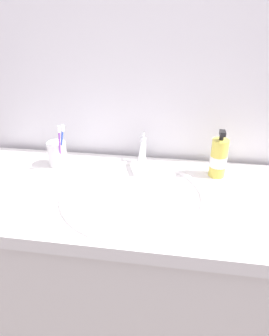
{
  "coord_description": "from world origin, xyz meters",
  "views": [
    {
      "loc": [
        0.17,
        -0.89,
        1.47
      ],
      "look_at": [
        0.03,
        0.01,
        0.99
      ],
      "focal_mm": 33.2,
      "sensor_mm": 36.0,
      "label": 1
    }
  ],
  "objects_px": {
    "faucet": "(142,152)",
    "toothbrush_blue": "(62,143)",
    "toothbrush_cup": "(57,154)",
    "soap_dispenser": "(219,158)",
    "toothbrush_purple": "(60,144)"
  },
  "relations": [
    {
      "from": "toothbrush_purple",
      "to": "faucet",
      "type": "bearing_deg",
      "value": 15.12
    },
    {
      "from": "soap_dispenser",
      "to": "toothbrush_blue",
      "type": "bearing_deg",
      "value": -177.81
    },
    {
      "from": "toothbrush_purple",
      "to": "toothbrush_blue",
      "type": "height_order",
      "value": "toothbrush_purple"
    },
    {
      "from": "toothbrush_purple",
      "to": "soap_dispenser",
      "type": "xyz_separation_m",
      "value": [
        0.59,
        0.04,
        -0.03
      ]
    },
    {
      "from": "toothbrush_cup",
      "to": "faucet",
      "type": "bearing_deg",
      "value": 8.49
    },
    {
      "from": "faucet",
      "to": "toothbrush_blue",
      "type": "height_order",
      "value": "toothbrush_blue"
    },
    {
      "from": "toothbrush_cup",
      "to": "toothbrush_purple",
      "type": "height_order",
      "value": "toothbrush_purple"
    },
    {
      "from": "toothbrush_blue",
      "to": "faucet",
      "type": "bearing_deg",
      "value": 12.73
    },
    {
      "from": "faucet",
      "to": "toothbrush_blue",
      "type": "relative_size",
      "value": 0.96
    },
    {
      "from": "toothbrush_blue",
      "to": "soap_dispenser",
      "type": "distance_m",
      "value": 0.59
    },
    {
      "from": "toothbrush_cup",
      "to": "toothbrush_blue",
      "type": "bearing_deg",
      "value": -29.89
    },
    {
      "from": "toothbrush_blue",
      "to": "toothbrush_cup",
      "type": "bearing_deg",
      "value": 150.11
    },
    {
      "from": "faucet",
      "to": "toothbrush_cup",
      "type": "relative_size",
      "value": 1.75
    },
    {
      "from": "toothbrush_cup",
      "to": "soap_dispenser",
      "type": "height_order",
      "value": "soap_dispenser"
    },
    {
      "from": "toothbrush_blue",
      "to": "soap_dispenser",
      "type": "height_order",
      "value": "soap_dispenser"
    }
  ]
}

